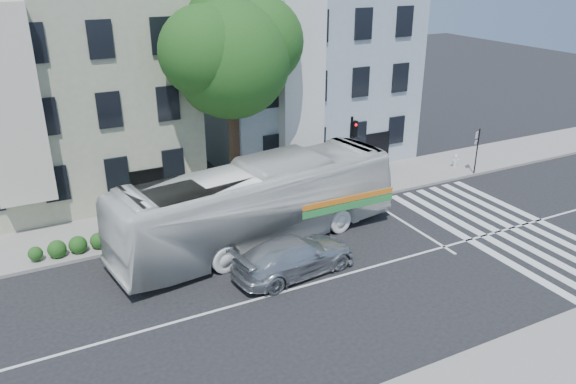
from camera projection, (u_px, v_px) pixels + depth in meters
ground at (318, 282)px, 22.31m from camera, size 120.00×120.00×0.00m
sidewalk_far at (240, 207)px, 28.86m from camera, size 80.00×4.00×0.15m
building_left at (63, 90)px, 29.58m from camera, size 12.00×10.00×11.00m
building_right at (297, 68)px, 35.46m from camera, size 12.00×10.00×11.00m
street_tree at (230, 52)px, 26.50m from camera, size 7.30×5.90×11.10m
bus at (259, 204)px, 24.79m from camera, size 5.16×13.82×3.76m
sedan at (294, 256)px, 22.72m from camera, size 2.77×5.51×1.54m
hedge at (137, 233)px, 25.23m from camera, size 8.47×2.76×0.70m
traffic_signal at (352, 145)px, 29.87m from camera, size 0.44×0.53×4.25m
fire_hydrant at (455, 160)px, 34.11m from camera, size 0.44×0.26×0.79m
far_sign_pole at (477, 145)px, 32.59m from camera, size 0.47×0.25×2.73m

